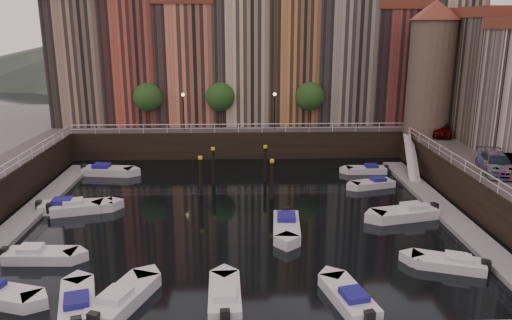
{
  "coord_description": "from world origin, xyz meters",
  "views": [
    {
      "loc": [
        0.09,
        -37.15,
        14.35
      ],
      "look_at": [
        1.49,
        4.0,
        3.15
      ],
      "focal_mm": 35.0,
      "sensor_mm": 36.0,
      "label": 1
    }
  ],
  "objects_px": {
    "gangway": "(411,155)",
    "boat_left_1": "(39,255)",
    "boat_left_2": "(70,207)",
    "car_a": "(441,130)",
    "corner_tower": "(431,66)",
    "car_c": "(496,165)",
    "mooring_pilings": "(238,172)"
  },
  "relations": [
    {
      "from": "gangway",
      "to": "boat_left_1",
      "type": "bearing_deg",
      "value": -148.67
    },
    {
      "from": "boat_left_2",
      "to": "car_a",
      "type": "height_order",
      "value": "car_a"
    },
    {
      "from": "boat_left_2",
      "to": "car_a",
      "type": "relative_size",
      "value": 1.15
    },
    {
      "from": "boat_left_1",
      "to": "gangway",
      "type": "bearing_deg",
      "value": 33.34
    },
    {
      "from": "gangway",
      "to": "car_a",
      "type": "xyz_separation_m",
      "value": [
        4.04,
        3.13,
        1.84
      ]
    },
    {
      "from": "corner_tower",
      "to": "car_a",
      "type": "distance_m",
      "value": 6.68
    },
    {
      "from": "car_c",
      "to": "gangway",
      "type": "bearing_deg",
      "value": 118.58
    },
    {
      "from": "boat_left_2",
      "to": "gangway",
      "type": "bearing_deg",
      "value": 12.62
    },
    {
      "from": "corner_tower",
      "to": "boat_left_2",
      "type": "height_order",
      "value": "corner_tower"
    },
    {
      "from": "mooring_pilings",
      "to": "car_a",
      "type": "relative_size",
      "value": 1.44
    },
    {
      "from": "boat_left_1",
      "to": "corner_tower",
      "type": "bearing_deg",
      "value": 36.73
    },
    {
      "from": "mooring_pilings",
      "to": "car_a",
      "type": "xyz_separation_m",
      "value": [
        21.22,
        7.5,
        2.11
      ]
    },
    {
      "from": "boat_left_2",
      "to": "car_a",
      "type": "distance_m",
      "value": 36.95
    },
    {
      "from": "corner_tower",
      "to": "car_a",
      "type": "height_order",
      "value": "corner_tower"
    },
    {
      "from": "gangway",
      "to": "car_c",
      "type": "relative_size",
      "value": 1.57
    },
    {
      "from": "corner_tower",
      "to": "boat_left_1",
      "type": "relative_size",
      "value": 2.97
    },
    {
      "from": "boat_left_2",
      "to": "car_c",
      "type": "height_order",
      "value": "car_c"
    },
    {
      "from": "gangway",
      "to": "boat_left_2",
      "type": "xyz_separation_m",
      "value": [
        -30.54,
        -9.44,
        -1.53
      ]
    },
    {
      "from": "gangway",
      "to": "boat_left_1",
      "type": "distance_m",
      "value": 34.77
    },
    {
      "from": "corner_tower",
      "to": "gangway",
      "type": "height_order",
      "value": "corner_tower"
    },
    {
      "from": "mooring_pilings",
      "to": "boat_left_1",
      "type": "distance_m",
      "value": 18.57
    },
    {
      "from": "gangway",
      "to": "car_c",
      "type": "height_order",
      "value": "car_c"
    },
    {
      "from": "boat_left_2",
      "to": "car_a",
      "type": "bearing_deg",
      "value": 15.43
    },
    {
      "from": "boat_left_2",
      "to": "car_c",
      "type": "relative_size",
      "value": 0.97
    },
    {
      "from": "mooring_pilings",
      "to": "boat_left_1",
      "type": "relative_size",
      "value": 1.38
    },
    {
      "from": "car_c",
      "to": "boat_left_1",
      "type": "bearing_deg",
      "value": -154.64
    },
    {
      "from": "gangway",
      "to": "mooring_pilings",
      "type": "distance_m",
      "value": 17.73
    },
    {
      "from": "mooring_pilings",
      "to": "car_c",
      "type": "bearing_deg",
      "value": -16.23
    },
    {
      "from": "gangway",
      "to": "car_a",
      "type": "relative_size",
      "value": 1.86
    },
    {
      "from": "gangway",
      "to": "car_a",
      "type": "distance_m",
      "value": 5.44
    },
    {
      "from": "car_a",
      "to": "gangway",
      "type": "bearing_deg",
      "value": -124.22
    },
    {
      "from": "corner_tower",
      "to": "car_c",
      "type": "bearing_deg",
      "value": -89.37
    }
  ]
}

